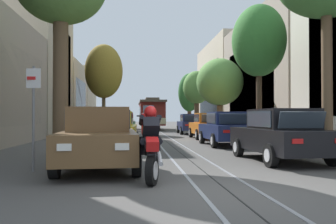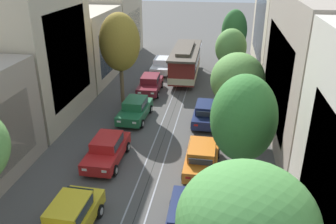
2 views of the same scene
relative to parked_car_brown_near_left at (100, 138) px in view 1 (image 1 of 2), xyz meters
The scene contains 23 objects.
ground_plane 15.73m from the parked_car_brown_near_left, 80.49° to the left, with size 160.00×160.00×0.00m, color #4C4947.
trolley_track_rails 18.31m from the parked_car_brown_near_left, 81.85° to the left, with size 1.14×54.18×0.01m.
building_facade_left 18.35m from the parked_car_brown_near_left, 113.39° to the left, with size 5.72×45.88×10.80m.
building_facade_right 21.77m from the parked_car_brown_near_left, 54.62° to the left, with size 5.84×45.88×10.33m.
parked_car_brown_near_left is the anchor object (origin of this frame).
parked_car_yellow_second_left 6.34m from the parked_car_brown_near_left, 89.80° to the left, with size 2.08×4.40×1.58m.
parked_car_red_mid_left 12.41m from the parked_car_brown_near_left, 91.12° to the left, with size 2.00×4.36×1.58m.
parked_car_green_fourth_left 18.55m from the parked_car_brown_near_left, 90.16° to the left, with size 2.09×4.40×1.58m.
parked_car_maroon_fifth_left 24.34m from the parked_car_brown_near_left, 90.21° to the left, with size 2.10×4.40×1.58m.
parked_car_white_sixth_left 30.38m from the parked_car_brown_near_left, 90.25° to the left, with size 2.07×4.39×1.58m.
parked_car_black_near_right 5.45m from the parked_car_brown_near_left, 12.33° to the left, with size 2.11×4.41×1.58m.
parked_car_navy_second_right 8.78m from the parked_car_brown_near_left, 53.95° to the left, with size 2.03×4.37×1.58m.
parked_car_orange_mid_right 13.59m from the parked_car_brown_near_left, 66.51° to the left, with size 2.03×4.37×1.58m.
parked_car_navy_fourth_right 19.49m from the parked_car_brown_near_left, 74.20° to the left, with size 2.06×4.39×1.58m.
street_tree_kerb_left_second 21.73m from the parked_car_brown_near_left, 94.77° to the left, with size 3.19×3.12×7.52m.
street_tree_kerb_right_second 11.93m from the parked_car_brown_near_left, 49.30° to the left, with size 2.73×2.97×7.11m.
street_tree_kerb_right_mid 18.86m from the parked_car_brown_near_left, 66.98° to the left, with size 3.52×3.74×5.77m.
street_tree_kerb_right_fourth 26.15m from the parked_car_brown_near_left, 74.65° to the left, with size 2.67×2.54×5.85m.
street_tree_kerb_right_far 33.15m from the parked_car_brown_near_left, 77.32° to the left, with size 2.63×2.36×6.49m.
cable_car_trolley 28.78m from the parked_car_brown_near_left, 84.83° to the left, with size 2.65×9.15×3.28m.
motorcycle_with_rider 2.20m from the parked_car_brown_near_left, 55.89° to the right, with size 0.55×1.93×1.60m.
pedestrian_on_left_pavement 17.58m from the parked_car_brown_near_left, 59.36° to the left, with size 0.55×0.28×1.63m.
street_sign_post 1.79m from the parked_car_brown_near_left, 167.28° to the right, with size 0.36×0.09×2.59m.
Camera 1 is at (-1.67, -6.31, 1.34)m, focal length 38.05 mm.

